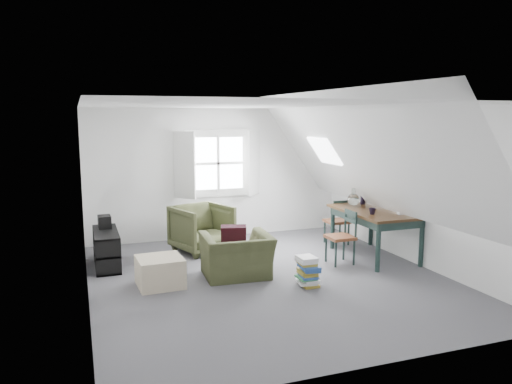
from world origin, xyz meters
name	(u,v)px	position (x,y,z in m)	size (l,w,h in m)	color
floor	(269,278)	(0.00, 0.00, 0.00)	(5.50, 5.50, 0.00)	#515055
ceiling	(269,105)	(0.00, 0.00, 2.50)	(5.50, 5.50, 0.00)	white
wall_back	(218,173)	(0.00, 2.75, 1.25)	(5.00, 5.00, 0.00)	white
wall_front	(378,238)	(0.00, -2.75, 1.25)	(5.00, 5.00, 0.00)	white
wall_left	(84,205)	(-2.50, 0.00, 1.25)	(5.50, 5.50, 0.00)	white
wall_right	(415,186)	(2.50, 0.00, 1.25)	(5.50, 5.50, 0.00)	white
slope_left	(158,161)	(-1.55, 0.00, 1.78)	(5.50, 5.50, 0.00)	white
slope_right	(364,155)	(1.55, 0.00, 1.78)	(5.50, 5.50, 0.00)	white
dormer_window	(218,163)	(0.00, 2.68, 1.45)	(1.71, 0.35, 1.30)	white
skylight	(324,151)	(1.55, 1.30, 1.75)	(0.55, 0.75, 0.04)	white
armchair_near	(237,277)	(-0.41, 0.23, 0.00)	(0.98, 0.86, 0.64)	#3B4022
armchair_far	(202,251)	(-0.56, 1.78, 0.00)	(0.88, 0.90, 0.82)	#3B4022
throw_pillow	(234,237)	(-0.41, 0.38, 0.57)	(0.37, 0.11, 0.37)	#360E19
ottoman	(160,272)	(-1.54, 0.22, 0.20)	(0.61, 0.61, 0.41)	#C0B191
dining_table	(375,216)	(2.07, 0.45, 0.70)	(0.96, 1.61, 0.80)	#331F0E
demijohn	(353,199)	(1.92, 0.90, 0.93)	(0.21, 0.21, 0.30)	silver
vase_twigs	(363,196)	(2.17, 1.00, 0.95)	(0.09, 0.10, 0.68)	black
cup	(372,214)	(1.82, 0.15, 0.80)	(0.11, 0.11, 0.10)	black
paper_box	(402,213)	(2.27, 0.00, 0.82)	(0.13, 0.09, 0.04)	white
dining_chair_far	(338,221)	(1.91, 1.41, 0.44)	(0.40, 0.40, 0.85)	brown
dining_chair_near	(342,236)	(1.39, 0.32, 0.45)	(0.40, 0.40, 0.86)	brown
media_shelf	(107,251)	(-2.19, 1.40, 0.26)	(0.37, 1.10, 0.57)	black
electronics_box	(104,222)	(-2.19, 1.69, 0.66)	(0.20, 0.27, 0.22)	black
magazine_stack	(308,271)	(0.40, -0.47, 0.21)	(0.31, 0.37, 0.41)	#B29933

